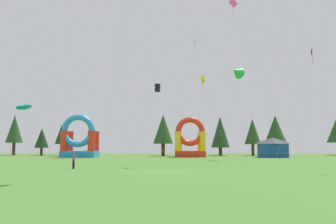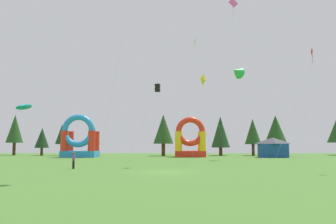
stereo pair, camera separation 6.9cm
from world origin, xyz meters
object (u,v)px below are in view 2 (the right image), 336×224
kite_yellow_diamond (204,80)px  inflatable_blue_arch (190,142)px  kite_red_diamond (313,53)px  kite_white_diamond (194,43)px  kite_teal_parafoil (24,107)px  kite_black_box (157,88)px  kite_green_delta (237,72)px  festival_tent (273,147)px  kite_pink_diamond (233,5)px  person_midfield (74,159)px  inflatable_orange_dome (80,142)px

kite_yellow_diamond → inflatable_blue_arch: size_ratio=1.78×
kite_red_diamond → inflatable_blue_arch: size_ratio=2.00×
kite_red_diamond → kite_white_diamond: size_ratio=0.81×
kite_teal_parafoil → kite_black_box: kite_black_box is taller
kite_green_delta → inflatable_blue_arch: 17.12m
kite_red_diamond → kite_yellow_diamond: kite_red_diamond is taller
kite_teal_parafoil → festival_tent: bearing=34.5°
kite_black_box → kite_red_diamond: bearing=15.0°
kite_pink_diamond → kite_yellow_diamond: 13.88m
kite_teal_parafoil → kite_black_box: 16.09m
kite_black_box → kite_teal_parafoil: bearing=-179.7°
kite_red_diamond → person_midfield: bearing=-161.2°
kite_white_diamond → kite_teal_parafoil: 26.97m
kite_white_diamond → kite_green_delta: 9.63m
kite_pink_diamond → kite_teal_parafoil: bearing=-149.8°
kite_teal_parafoil → inflatable_blue_arch: 34.53m
kite_green_delta → kite_black_box: 22.11m
person_midfield → inflatable_orange_dome: (-7.64, 29.35, 1.93)m
kite_white_diamond → kite_yellow_diamond: 6.47m
kite_pink_diamond → kite_yellow_diamond: (-5.02, -0.46, -12.93)m
kite_white_diamond → person_midfield: (-13.63, -16.83, -17.32)m
kite_black_box → festival_tent: bearing=50.7°
inflatable_orange_dome → festival_tent: (36.50, -0.13, -1.11)m
kite_pink_diamond → kite_white_diamond: bearing=-151.9°
festival_tent → kite_green_delta: bearing=-136.4°
kite_yellow_diamond → kite_black_box: (-6.81, -15.59, -3.77)m
kite_red_diamond → kite_black_box: size_ratio=1.59×
kite_yellow_diamond → kite_black_box: bearing=-113.6°
kite_teal_parafoil → inflatable_orange_dome: (-0.26, 25.04, -4.03)m
kite_white_diamond → kite_red_diamond: bearing=-23.8°
kite_red_diamond → kite_pink_diamond: kite_pink_diamond is taller
kite_black_box → kite_white_diamond: bearing=67.8°
inflatable_orange_dome → festival_tent: 36.52m
kite_black_box → inflatable_blue_arch: 28.28m
kite_red_diamond → kite_white_diamond: (-15.59, 6.89, 3.56)m
kite_red_diamond → kite_teal_parafoil: kite_red_diamond is taller
kite_green_delta → kite_black_box: kite_green_delta is taller
kite_teal_parafoil → inflatable_orange_dome: 25.36m
kite_pink_diamond → kite_yellow_diamond: size_ratio=1.95×
kite_white_diamond → inflatable_blue_arch: kite_white_diamond is taller
person_midfield → inflatable_blue_arch: (13.49, 31.51, 1.82)m
kite_teal_parafoil → kite_black_box: size_ratio=0.79×
kite_red_diamond → kite_black_box: 22.11m
person_midfield → inflatable_blue_arch: inflatable_blue_arch is taller
kite_green_delta → kite_yellow_diamond: size_ratio=1.16×
kite_green_delta → kite_teal_parafoil: size_ratio=2.07×
kite_teal_parafoil → festival_tent: kite_teal_parafoil is taller
inflatable_blue_arch → kite_black_box: bearing=-100.3°
kite_red_diamond → kite_yellow_diamond: size_ratio=1.13×
kite_white_diamond → festival_tent: kite_white_diamond is taller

